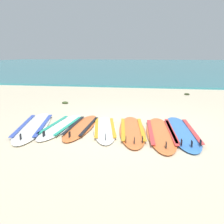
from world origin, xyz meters
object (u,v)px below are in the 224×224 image
surfboard_3 (105,128)px  surfboard_6 (181,132)px  surfboard_0 (34,126)px  surfboard_5 (161,133)px  surfboard_4 (132,130)px  surfboard_1 (61,126)px  surfboard_2 (82,127)px

surfboard_3 → surfboard_6: size_ratio=0.86×
surfboard_0 → surfboard_5: (2.99, -0.02, 0.00)m
surfboard_4 → surfboard_5: size_ratio=0.96×
surfboard_6 → surfboard_4: bearing=-176.5°
surfboard_3 → surfboard_6: 1.73m
surfboard_5 → surfboard_6: bearing=18.3°
surfboard_4 → surfboard_5: same height
surfboard_5 → surfboard_6: size_ratio=0.98×
surfboard_4 → surfboard_5: 0.64m
surfboard_1 → surfboard_5: 2.34m
surfboard_3 → surfboard_5: bearing=-4.4°
surfboard_1 → surfboard_0: bearing=-170.6°
surfboard_2 → surfboard_4: size_ratio=0.90×
surfboard_0 → surfboard_2: same height
surfboard_5 → surfboard_6: (0.46, 0.15, 0.00)m
surfboard_1 → surfboard_2: same height
surfboard_1 → surfboard_2: bearing=3.4°
surfboard_2 → surfboard_6: bearing=-0.1°
surfboard_3 → surfboard_6: (1.73, 0.05, 0.00)m
surfboard_0 → surfboard_4: (2.36, 0.07, 0.00)m
surfboard_0 → surfboard_6: (3.45, 0.13, 0.00)m
surfboard_2 → surfboard_6: (2.30, -0.00, 0.00)m
surfboard_2 → surfboard_5: 1.85m
surfboard_0 → surfboard_4: same height
surfboard_1 → surfboard_6: 2.79m
surfboard_0 → surfboard_3: (1.72, 0.08, 0.00)m
surfboard_2 → surfboard_3: 0.57m
surfboard_5 → surfboard_1: bearing=176.9°
surfboard_2 → surfboard_6: 2.30m
surfboard_3 → surfboard_6: bearing=1.8°
surfboard_4 → surfboard_6: (1.09, 0.07, -0.00)m
surfboard_0 → surfboard_2: bearing=6.8°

